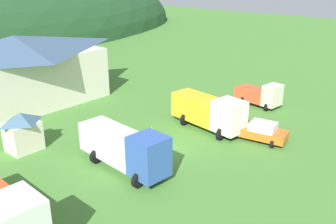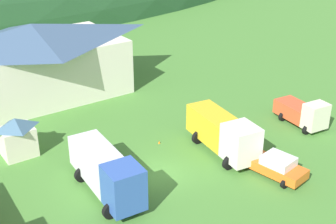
{
  "view_description": "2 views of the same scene",
  "coord_description": "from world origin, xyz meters",
  "px_view_note": "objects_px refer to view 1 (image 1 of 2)",
  "views": [
    {
      "loc": [
        -20.55,
        -18.21,
        13.65
      ],
      "look_at": [
        2.47,
        1.84,
        2.13
      ],
      "focal_mm": 40.18,
      "sensor_mm": 36.0,
      "label": 1
    },
    {
      "loc": [
        -15.97,
        -23.74,
        18.45
      ],
      "look_at": [
        3.63,
        4.19,
        2.44
      ],
      "focal_mm": 49.45,
      "sensor_mm": 36.0,
      "label": 2
    }
  ],
  "objects_px": {
    "depot_building": "(18,70)",
    "light_truck_cream": "(261,95)",
    "box_truck_blue": "(125,148)",
    "play_shed_cream": "(22,131)",
    "traffic_cone_near_pickup": "(152,128)",
    "heavy_rig_striped": "(210,111)",
    "service_pickup_orange": "(257,131)"
  },
  "relations": [
    {
      "from": "depot_building",
      "to": "light_truck_cream",
      "type": "bearing_deg",
      "value": -50.18
    },
    {
      "from": "depot_building",
      "to": "box_truck_blue",
      "type": "distance_m",
      "value": 19.39
    },
    {
      "from": "play_shed_cream",
      "to": "box_truck_blue",
      "type": "relative_size",
      "value": 0.4
    },
    {
      "from": "depot_building",
      "to": "traffic_cone_near_pickup",
      "type": "distance_m",
      "value": 16.35
    },
    {
      "from": "play_shed_cream",
      "to": "traffic_cone_near_pickup",
      "type": "relative_size",
      "value": 6.73
    },
    {
      "from": "play_shed_cream",
      "to": "heavy_rig_striped",
      "type": "xyz_separation_m",
      "value": [
        13.26,
        -8.86,
        0.13
      ]
    },
    {
      "from": "heavy_rig_striped",
      "to": "traffic_cone_near_pickup",
      "type": "xyz_separation_m",
      "value": [
        -3.27,
        4.14,
        -1.78
      ]
    },
    {
      "from": "heavy_rig_striped",
      "to": "light_truck_cream",
      "type": "bearing_deg",
      "value": 95.0
    },
    {
      "from": "box_truck_blue",
      "to": "traffic_cone_near_pickup",
      "type": "height_order",
      "value": "box_truck_blue"
    },
    {
      "from": "play_shed_cream",
      "to": "traffic_cone_near_pickup",
      "type": "distance_m",
      "value": 11.18
    },
    {
      "from": "box_truck_blue",
      "to": "light_truck_cream",
      "type": "xyz_separation_m",
      "value": [
        18.94,
        -0.7,
        -0.52
      ]
    },
    {
      "from": "box_truck_blue",
      "to": "service_pickup_orange",
      "type": "bearing_deg",
      "value": 70.7
    },
    {
      "from": "service_pickup_orange",
      "to": "traffic_cone_near_pickup",
      "type": "bearing_deg",
      "value": -164.27
    },
    {
      "from": "light_truck_cream",
      "to": "service_pickup_orange",
      "type": "xyz_separation_m",
      "value": [
        -8.07,
        -3.98,
        -0.4
      ]
    },
    {
      "from": "light_truck_cream",
      "to": "depot_building",
      "type": "bearing_deg",
      "value": -134.08
    },
    {
      "from": "box_truck_blue",
      "to": "light_truck_cream",
      "type": "distance_m",
      "value": 18.96
    },
    {
      "from": "depot_building",
      "to": "light_truck_cream",
      "type": "distance_m",
      "value": 25.95
    },
    {
      "from": "box_truck_blue",
      "to": "heavy_rig_striped",
      "type": "height_order",
      "value": "box_truck_blue"
    },
    {
      "from": "heavy_rig_striped",
      "to": "service_pickup_orange",
      "type": "relative_size",
      "value": 1.38
    },
    {
      "from": "depot_building",
      "to": "light_truck_cream",
      "type": "relative_size",
      "value": 3.55
    },
    {
      "from": "light_truck_cream",
      "to": "heavy_rig_striped",
      "type": "bearing_deg",
      "value": -86.52
    },
    {
      "from": "play_shed_cream",
      "to": "service_pickup_orange",
      "type": "distance_m",
      "value": 19.35
    },
    {
      "from": "play_shed_cream",
      "to": "box_truck_blue",
      "type": "xyz_separation_m",
      "value": [
        3.22,
        -8.56,
        0.11
      ]
    },
    {
      "from": "box_truck_blue",
      "to": "traffic_cone_near_pickup",
      "type": "xyz_separation_m",
      "value": [
        6.78,
        3.85,
        -1.76
      ]
    },
    {
      "from": "play_shed_cream",
      "to": "heavy_rig_striped",
      "type": "height_order",
      "value": "heavy_rig_striped"
    },
    {
      "from": "heavy_rig_striped",
      "to": "traffic_cone_near_pickup",
      "type": "bearing_deg",
      "value": -134.15
    },
    {
      "from": "service_pickup_orange",
      "to": "depot_building",
      "type": "bearing_deg",
      "value": -170.3
    },
    {
      "from": "service_pickup_orange",
      "to": "play_shed_cream",
      "type": "bearing_deg",
      "value": -143.11
    },
    {
      "from": "play_shed_cream",
      "to": "depot_building",
      "type": "bearing_deg",
      "value": 62.0
    },
    {
      "from": "box_truck_blue",
      "to": "traffic_cone_near_pickup",
      "type": "bearing_deg",
      "value": 123.57
    },
    {
      "from": "box_truck_blue",
      "to": "light_truck_cream",
      "type": "relative_size",
      "value": 1.59
    },
    {
      "from": "play_shed_cream",
      "to": "heavy_rig_striped",
      "type": "distance_m",
      "value": 15.95
    }
  ]
}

